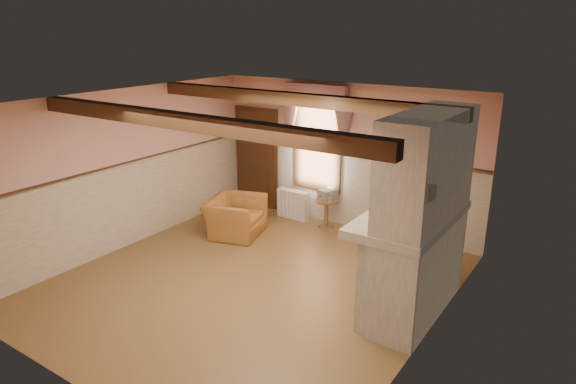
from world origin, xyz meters
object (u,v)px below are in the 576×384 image
Objects in this scene: radiator at (293,204)px; oil_lamp at (424,194)px; armchair at (235,217)px; mantel_clock at (429,193)px; bowl at (405,215)px; side_table at (326,213)px.

oil_lamp reaches higher than radiator.
armchair is at bearing 175.96° from oil_lamp.
mantel_clock is at bearing -20.59° from radiator.
oil_lamp is (3.69, -0.26, 1.21)m from armchair.
bowl is 0.89m from mantel_clock.
armchair is at bearing 179.09° from mantel_clock.
side_table is 1.96× the size of oil_lamp.
side_table is 2.29× the size of mantel_clock.
side_table is at bearing 137.30° from bowl.
oil_lamp is at bearing -90.00° from mantel_clock.
oil_lamp is at bearing 90.00° from bowl.
mantel_clock is 0.86× the size of oil_lamp.
side_table is 3.08m from mantel_clock.
side_table is 1.79× the size of bowl.
oil_lamp is at bearing -23.54° from radiator.
bowl reaches higher than side_table.
oil_lamp is (3.25, -1.58, 1.26)m from radiator.
armchair is 1.40m from radiator.
mantel_clock reaches higher than bowl.
oil_lamp is (0.00, -0.20, 0.04)m from mantel_clock.
armchair is 3.88m from mantel_clock.
radiator is 2.28× the size of bowl.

